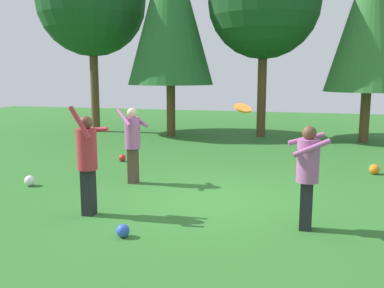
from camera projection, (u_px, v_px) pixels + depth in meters
The scene contains 13 objects.
ground_plane at pixel (209, 199), 8.16m from camera, with size 40.00×40.00×0.00m, color #2D6B28.
person_thrower at pixel (87, 156), 7.10m from camera, with size 0.60×0.49×1.89m.
person_catcher at pixel (308, 169), 6.43m from camera, with size 0.64×0.58×1.63m.
person_bystander at pixel (133, 139), 9.23m from camera, with size 0.74×0.72×1.68m.
frisbee at pixel (243, 108), 6.34m from camera, with size 0.37×0.37×0.13m.
ball_blue at pixel (123, 231), 6.24m from camera, with size 0.20×0.20×0.20m, color blue.
ball_white at pixel (30, 181), 9.13m from camera, with size 0.23×0.23×0.23m, color white.
ball_orange at pixel (374, 169), 10.20m from camera, with size 0.25×0.25×0.25m, color orange.
ball_red at pixel (122, 158), 11.72m from camera, with size 0.20×0.20×0.20m, color red.
tree_left at pixel (170, 7), 15.86m from camera, with size 3.28×3.28×7.85m.
tree_right at pixel (372, 15), 14.37m from camera, with size 2.95×2.95×7.05m.
tree_far_left at pixel (92, 2), 17.11m from camera, with size 4.42×4.42×7.55m.
tree_center at pixel (264, 3), 15.67m from camera, with size 4.18×4.18×7.15m.
Camera 1 is at (1.77, -7.68, 2.39)m, focal length 39.40 mm.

